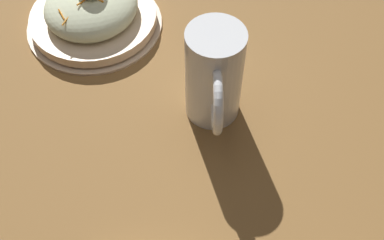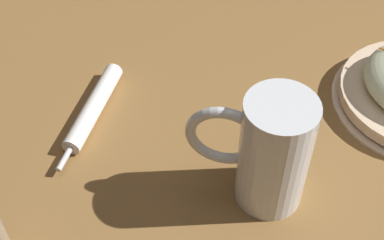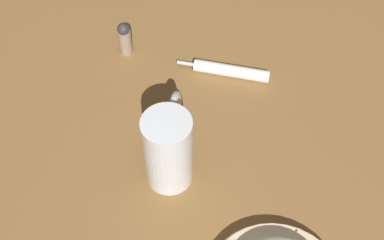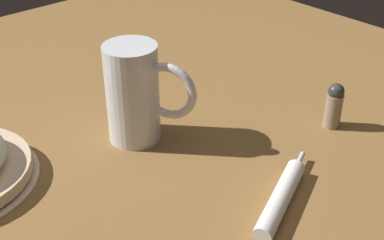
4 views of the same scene
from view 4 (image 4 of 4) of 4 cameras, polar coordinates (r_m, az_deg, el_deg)
ground_plane at (r=0.78m, az=-3.98°, el=-4.20°), size 1.43×1.43×0.00m
beer_mug at (r=0.79m, az=-6.20°, el=2.28°), size 0.13×0.09×0.15m
napkin_roll at (r=0.70m, az=9.64°, el=-8.38°), size 0.09×0.18×0.03m
salt_shaker at (r=0.86m, az=15.19°, el=1.57°), size 0.03×0.03×0.08m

